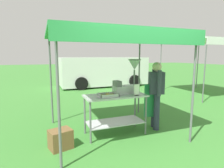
{
  "coord_description": "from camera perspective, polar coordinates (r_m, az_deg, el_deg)",
  "views": [
    {
      "loc": [
        -1.67,
        -2.85,
        1.74
      ],
      "look_at": [
        -0.18,
        1.04,
        1.12
      ],
      "focal_mm": 29.57,
      "sensor_mm": 36.0,
      "label": 1
    }
  ],
  "objects": [
    {
      "name": "menu_sign",
      "position": [
        4.02,
        7.63,
        -2.08
      ],
      "size": [
        0.13,
        0.05,
        0.25
      ],
      "color": "black",
      "rests_on": "donut_cart"
    },
    {
      "name": "donut_tray",
      "position": [
        3.89,
        -1.23,
        -3.6
      ],
      "size": [
        0.4,
        0.28,
        0.07
      ],
      "color": "#B7B7BC",
      "rests_on": "donut_cart"
    },
    {
      "name": "vendor",
      "position": [
        4.52,
        13.38,
        -2.39
      ],
      "size": [
        0.47,
        0.53,
        1.61
      ],
      "color": "#2D3347",
      "rests_on": "ground"
    },
    {
      "name": "van_white",
      "position": [
        11.04,
        -2.67,
        4.01
      ],
      "size": [
        5.1,
        2.17,
        1.69
      ],
      "color": "white",
      "rests_on": "ground"
    },
    {
      "name": "stall_canopy",
      "position": [
        4.09,
        0.52,
        14.13
      ],
      "size": [
        2.76,
        2.37,
        2.22
      ],
      "color": "slate",
      "rests_on": "ground"
    },
    {
      "name": "supply_crate",
      "position": [
        3.78,
        -15.61,
        -16.1
      ],
      "size": [
        0.47,
        0.41,
        0.37
      ],
      "color": "brown",
      "rests_on": "ground"
    },
    {
      "name": "donut_fryer",
      "position": [
        4.24,
        5.04,
        1.26
      ],
      "size": [
        0.64,
        0.28,
        0.78
      ],
      "color": "#B7B7BC",
      "rests_on": "donut_cart"
    },
    {
      "name": "donut_cart",
      "position": [
        4.13,
        1.0,
        -6.66
      ],
      "size": [
        1.37,
        0.61,
        0.9
      ],
      "color": "#B7B7BC",
      "rests_on": "ground"
    },
    {
      "name": "ground_plane",
      "position": [
        9.17,
        -10.03,
        -2.56
      ],
      "size": [
        70.0,
        70.0,
        0.0
      ],
      "primitive_type": "plane",
      "color": "#3D7F33"
    },
    {
      "name": "neighbour_tent",
      "position": [
        9.44,
        26.35,
        11.43
      ],
      "size": [
        2.64,
        2.93,
        2.45
      ],
      "color": "slate",
      "rests_on": "ground"
    }
  ]
}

